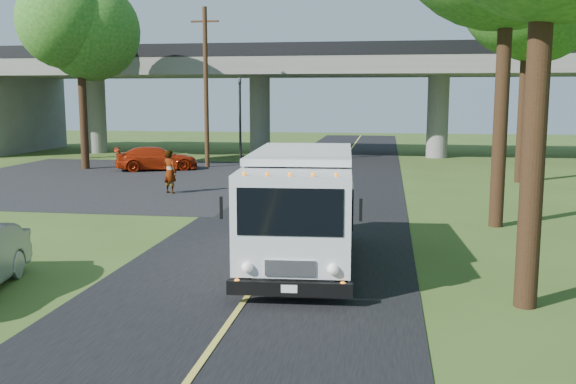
% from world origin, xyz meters
% --- Properties ---
extents(ground, '(120.00, 120.00, 0.00)m').
position_xyz_m(ground, '(0.00, 0.00, 0.00)').
color(ground, '#374D1B').
rests_on(ground, ground).
extents(road, '(7.00, 90.00, 0.02)m').
position_xyz_m(road, '(0.00, 10.00, 0.01)').
color(road, black).
rests_on(road, ground).
extents(parking_lot, '(16.00, 18.00, 0.01)m').
position_xyz_m(parking_lot, '(-11.00, 18.00, 0.01)').
color(parking_lot, black).
rests_on(parking_lot, ground).
extents(lane_line, '(0.12, 90.00, 0.01)m').
position_xyz_m(lane_line, '(0.00, 10.00, 0.03)').
color(lane_line, gold).
rests_on(lane_line, road).
extents(overpass, '(54.00, 10.00, 7.30)m').
position_xyz_m(overpass, '(0.00, 32.00, 4.56)').
color(overpass, slate).
rests_on(overpass, ground).
extents(traffic_signal, '(0.18, 0.22, 5.20)m').
position_xyz_m(traffic_signal, '(-6.00, 26.00, 3.20)').
color(traffic_signal, black).
rests_on(traffic_signal, ground).
extents(utility_pole, '(1.60, 0.26, 9.00)m').
position_xyz_m(utility_pole, '(-7.50, 24.00, 4.59)').
color(utility_pole, '#472D19').
rests_on(utility_pole, ground).
extents(tree_right_far, '(5.77, 5.67, 10.99)m').
position_xyz_m(tree_right_far, '(9.21, 19.84, 8.30)').
color(tree_right_far, '#382314').
rests_on(tree_right_far, ground).
extents(tree_left_lot, '(5.60, 5.50, 10.50)m').
position_xyz_m(tree_left_lot, '(-13.79, 21.84, 7.90)').
color(tree_left_lot, '#382314').
rests_on(tree_left_lot, ground).
extents(tree_left_far, '(5.26, 5.16, 9.89)m').
position_xyz_m(tree_left_far, '(-16.79, 27.84, 7.45)').
color(tree_left_far, '#382314').
rests_on(tree_left_far, ground).
extents(step_van, '(2.83, 6.71, 2.76)m').
position_xyz_m(step_van, '(0.74, 3.44, 1.50)').
color(step_van, silver).
rests_on(step_van, ground).
extents(red_sedan, '(4.85, 3.45, 1.30)m').
position_xyz_m(red_sedan, '(-9.84, 22.07, 0.65)').
color(red_sedan, '#A8250A').
rests_on(red_sedan, ground).
extents(pedestrian, '(0.80, 0.68, 1.84)m').
position_xyz_m(pedestrian, '(-6.26, 13.98, 0.92)').
color(pedestrian, gray).
rests_on(pedestrian, ground).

